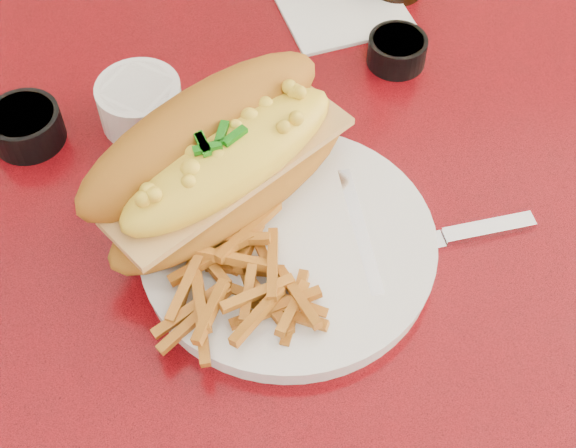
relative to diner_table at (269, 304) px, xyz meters
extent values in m
cube|color=red|center=(0.00, 0.00, 0.14)|extent=(1.20, 0.80, 0.04)
cylinder|color=silver|center=(0.00, 0.00, -0.24)|extent=(0.09, 0.09, 0.72)
cube|color=#A60B12|center=(0.00, 0.78, -0.38)|extent=(1.20, 0.50, 0.45)
cylinder|color=white|center=(0.01, -0.05, 0.17)|extent=(0.32, 0.32, 0.02)
cylinder|color=white|center=(0.01, -0.05, 0.18)|extent=(0.32, 0.32, 0.00)
ellipsoid|color=#AB671B|center=(-0.03, 0.00, 0.20)|extent=(0.25, 0.19, 0.05)
cube|color=tan|center=(-0.03, 0.00, 0.22)|extent=(0.23, 0.16, 0.01)
ellipsoid|color=yellow|center=(-0.03, 0.00, 0.24)|extent=(0.22, 0.16, 0.05)
ellipsoid|color=#AB671B|center=(-0.04, 0.03, 0.24)|extent=(0.26, 0.20, 0.10)
cube|color=silver|center=(0.07, -0.05, 0.18)|extent=(0.02, 0.13, 0.00)
cube|color=silver|center=(0.08, 0.03, 0.18)|extent=(0.02, 0.03, 0.00)
cylinder|color=white|center=(-0.09, 0.13, 0.18)|extent=(0.10, 0.10, 0.04)
cylinder|color=black|center=(-0.09, 0.13, 0.20)|extent=(0.09, 0.09, 0.01)
cylinder|color=black|center=(-0.20, 0.13, 0.18)|extent=(0.07, 0.07, 0.03)
cylinder|color=#E77954|center=(-0.20, 0.13, 0.19)|extent=(0.06, 0.06, 0.01)
cylinder|color=black|center=(0.17, 0.16, 0.18)|extent=(0.08, 0.08, 0.03)
cylinder|color=#E77954|center=(0.17, 0.16, 0.19)|extent=(0.07, 0.07, 0.01)
cube|color=silver|center=(0.07, -0.07, 0.16)|extent=(0.14, 0.02, 0.00)
cube|color=silver|center=(0.18, -0.07, 0.17)|extent=(0.08, 0.02, 0.01)
cube|color=white|center=(0.14, 0.25, 0.16)|extent=(0.14, 0.14, 0.00)
camera|label=1|loc=(-0.08, -0.42, 0.72)|focal=50.00mm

